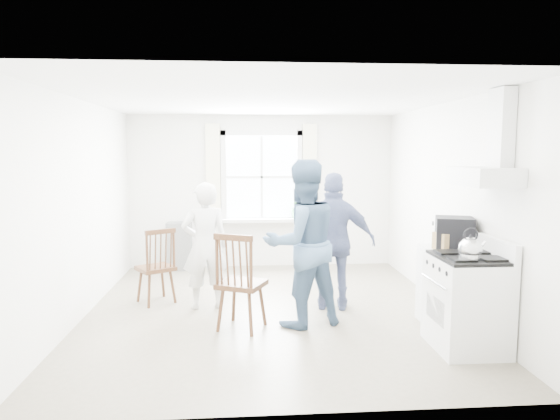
{
  "coord_description": "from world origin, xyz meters",
  "views": [
    {
      "loc": [
        -0.34,
        -6.05,
        1.98
      ],
      "look_at": [
        0.14,
        0.2,
        1.25
      ],
      "focal_mm": 32.0,
      "sensor_mm": 36.0,
      "label": 1
    }
  ],
  "objects_px": {
    "stereo_stack": "(454,233)",
    "person_left": "(205,246)",
    "windsor_chair_b": "(237,272)",
    "person_right": "(334,241)",
    "person_mid": "(302,243)",
    "windsor_chair_a": "(159,258)",
    "low_cabinet": "(446,286)",
    "gas_stove": "(467,302)"
  },
  "relations": [
    {
      "from": "windsor_chair_a",
      "to": "windsor_chair_b",
      "type": "xyz_separation_m",
      "value": [
        1.02,
        -1.08,
        0.06
      ]
    },
    {
      "from": "stereo_stack",
      "to": "person_left",
      "type": "relative_size",
      "value": 0.31
    },
    {
      "from": "person_right",
      "to": "windsor_chair_a",
      "type": "bearing_deg",
      "value": 2.99
    },
    {
      "from": "low_cabinet",
      "to": "windsor_chair_b",
      "type": "bearing_deg",
      "value": -178.63
    },
    {
      "from": "gas_stove",
      "to": "windsor_chair_b",
      "type": "bearing_deg",
      "value": 164.46
    },
    {
      "from": "person_left",
      "to": "windsor_chair_a",
      "type": "bearing_deg",
      "value": -28.28
    },
    {
      "from": "windsor_chair_a",
      "to": "windsor_chair_b",
      "type": "height_order",
      "value": "windsor_chair_b"
    },
    {
      "from": "gas_stove",
      "to": "person_left",
      "type": "distance_m",
      "value": 3.13
    },
    {
      "from": "low_cabinet",
      "to": "windsor_chair_a",
      "type": "height_order",
      "value": "windsor_chair_a"
    },
    {
      "from": "gas_stove",
      "to": "windsor_chair_b",
      "type": "xyz_separation_m",
      "value": [
        -2.31,
        0.64,
        0.2
      ]
    },
    {
      "from": "windsor_chair_b",
      "to": "low_cabinet",
      "type": "bearing_deg",
      "value": 1.37
    },
    {
      "from": "windsor_chair_a",
      "to": "person_right",
      "type": "relative_size",
      "value": 0.58
    },
    {
      "from": "low_cabinet",
      "to": "person_mid",
      "type": "height_order",
      "value": "person_mid"
    },
    {
      "from": "person_left",
      "to": "person_mid",
      "type": "relative_size",
      "value": 0.85
    },
    {
      "from": "gas_stove",
      "to": "windsor_chair_a",
      "type": "distance_m",
      "value": 3.75
    },
    {
      "from": "windsor_chair_b",
      "to": "person_right",
      "type": "height_order",
      "value": "person_right"
    },
    {
      "from": "windsor_chair_a",
      "to": "gas_stove",
      "type": "bearing_deg",
      "value": -27.38
    },
    {
      "from": "low_cabinet",
      "to": "windsor_chair_b",
      "type": "height_order",
      "value": "windsor_chair_b"
    },
    {
      "from": "windsor_chair_b",
      "to": "person_right",
      "type": "relative_size",
      "value": 0.65
    },
    {
      "from": "windsor_chair_a",
      "to": "windsor_chair_b",
      "type": "relative_size",
      "value": 0.91
    },
    {
      "from": "person_mid",
      "to": "windsor_chair_b",
      "type": "bearing_deg",
      "value": -6.14
    },
    {
      "from": "low_cabinet",
      "to": "person_left",
      "type": "xyz_separation_m",
      "value": [
        -2.79,
        0.83,
        0.35
      ]
    },
    {
      "from": "gas_stove",
      "to": "person_mid",
      "type": "height_order",
      "value": "person_mid"
    },
    {
      "from": "person_mid",
      "to": "stereo_stack",
      "type": "bearing_deg",
      "value": 153.11
    },
    {
      "from": "stereo_stack",
      "to": "person_left",
      "type": "height_order",
      "value": "person_left"
    },
    {
      "from": "person_left",
      "to": "low_cabinet",
      "type": "bearing_deg",
      "value": 153.02
    },
    {
      "from": "stereo_stack",
      "to": "person_right",
      "type": "xyz_separation_m",
      "value": [
        -1.21,
        0.76,
        -0.22
      ]
    },
    {
      "from": "low_cabinet",
      "to": "person_left",
      "type": "relative_size",
      "value": 0.56
    },
    {
      "from": "person_left",
      "to": "person_mid",
      "type": "xyz_separation_m",
      "value": [
        1.14,
        -0.7,
        0.14
      ]
    },
    {
      "from": "low_cabinet",
      "to": "windsor_chair_b",
      "type": "distance_m",
      "value": 2.39
    },
    {
      "from": "low_cabinet",
      "to": "stereo_stack",
      "type": "distance_m",
      "value": 0.64
    },
    {
      "from": "windsor_chair_a",
      "to": "person_left",
      "type": "distance_m",
      "value": 0.67
    },
    {
      "from": "low_cabinet",
      "to": "person_right",
      "type": "relative_size",
      "value": 0.52
    },
    {
      "from": "low_cabinet",
      "to": "person_right",
      "type": "xyz_separation_m",
      "value": [
        -1.17,
        0.68,
        0.41
      ]
    },
    {
      "from": "low_cabinet",
      "to": "windsor_chair_a",
      "type": "bearing_deg",
      "value": 163.24
    },
    {
      "from": "windsor_chair_b",
      "to": "person_left",
      "type": "height_order",
      "value": "person_left"
    },
    {
      "from": "windsor_chair_b",
      "to": "person_left",
      "type": "relative_size",
      "value": 0.69
    },
    {
      "from": "windsor_chair_b",
      "to": "person_mid",
      "type": "bearing_deg",
      "value": 13.85
    },
    {
      "from": "windsor_chair_a",
      "to": "person_left",
      "type": "xyz_separation_m",
      "value": [
        0.61,
        -0.2,
        0.19
      ]
    },
    {
      "from": "gas_stove",
      "to": "low_cabinet",
      "type": "xyz_separation_m",
      "value": [
        0.07,
        0.7,
        -0.03
      ]
    },
    {
      "from": "stereo_stack",
      "to": "person_mid",
      "type": "distance_m",
      "value": 1.7
    },
    {
      "from": "stereo_stack",
      "to": "gas_stove",
      "type": "bearing_deg",
      "value": -100.29
    }
  ]
}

